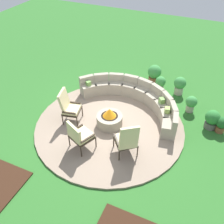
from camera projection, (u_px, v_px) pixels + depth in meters
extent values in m
plane|color=#2D6B28|center=(110.00, 126.00, 8.23)|extent=(24.00, 24.00, 0.00)
cylinder|color=gray|center=(110.00, 125.00, 8.21)|extent=(4.90, 4.90, 0.06)
cylinder|color=#9E937F|center=(110.00, 120.00, 8.07)|extent=(0.85, 0.85, 0.38)
cylinder|color=black|center=(109.00, 116.00, 7.97)|extent=(0.55, 0.55, 0.06)
cone|color=orange|center=(109.00, 112.00, 7.86)|extent=(0.44, 0.44, 0.28)
cube|color=#9E937F|center=(169.00, 129.00, 7.69)|extent=(0.54, 0.62, 0.46)
cube|color=#9E937F|center=(175.00, 121.00, 7.43)|extent=(0.25, 0.57, 0.28)
cube|color=#9E937F|center=(167.00, 118.00, 8.10)|extent=(0.65, 0.69, 0.46)
cube|color=#9E937F|center=(173.00, 109.00, 7.87)|extent=(0.39, 0.56, 0.28)
cube|color=#9E937F|center=(162.00, 108.00, 8.51)|extent=(0.70, 0.71, 0.46)
cube|color=#9E937F|center=(167.00, 98.00, 8.31)|extent=(0.49, 0.51, 0.28)
cube|color=#9E937F|center=(153.00, 100.00, 8.88)|extent=(0.70, 0.67, 0.46)
cube|color=#9E937F|center=(157.00, 90.00, 8.71)|extent=(0.55, 0.42, 0.28)
cube|color=#9E937F|center=(142.00, 93.00, 9.18)|extent=(0.65, 0.58, 0.46)
cube|color=#9E937F|center=(145.00, 83.00, 9.03)|extent=(0.57, 0.30, 0.28)
cube|color=#9E937F|center=(129.00, 89.00, 9.40)|extent=(0.55, 0.46, 0.46)
cube|color=#9E937F|center=(131.00, 79.00, 9.26)|extent=(0.55, 0.17, 0.28)
cube|color=#9E937F|center=(116.00, 87.00, 9.50)|extent=(0.65, 0.59, 0.46)
cube|color=#9E937F|center=(116.00, 77.00, 9.38)|extent=(0.57, 0.31, 0.28)
cube|color=#9E937F|center=(102.00, 87.00, 9.50)|extent=(0.70, 0.68, 0.46)
cube|color=#9E937F|center=(101.00, 77.00, 9.37)|extent=(0.55, 0.43, 0.28)
cube|color=#9E937F|center=(89.00, 90.00, 9.37)|extent=(0.70, 0.71, 0.46)
cube|color=#9E937F|center=(87.00, 79.00, 9.24)|extent=(0.48, 0.52, 0.28)
cube|color=#70A34C|center=(162.00, 101.00, 8.29)|extent=(0.23, 0.24, 0.18)
cube|color=#93B756|center=(167.00, 110.00, 7.90)|extent=(0.20, 0.22, 0.18)
cube|color=#70A34C|center=(89.00, 83.00, 9.14)|extent=(0.20, 0.21, 0.16)
cylinder|color=#2D2319|center=(82.00, 111.00, 8.42)|extent=(0.04, 0.04, 0.38)
cylinder|color=#2D2319|center=(77.00, 122.00, 7.99)|extent=(0.04, 0.04, 0.38)
cylinder|color=#2D2319|center=(69.00, 110.00, 8.50)|extent=(0.04, 0.04, 0.38)
cylinder|color=#2D2319|center=(63.00, 120.00, 8.07)|extent=(0.04, 0.04, 0.38)
cube|color=#2D2319|center=(72.00, 111.00, 8.11)|extent=(0.65, 0.70, 0.05)
cube|color=beige|center=(72.00, 109.00, 8.06)|extent=(0.60, 0.65, 0.09)
cube|color=beige|center=(64.00, 101.00, 7.90)|extent=(0.30, 0.61, 0.73)
cube|color=#2D2319|center=(74.00, 103.00, 8.23)|extent=(0.45, 0.15, 0.04)
cube|color=#2D2319|center=(69.00, 113.00, 7.82)|extent=(0.45, 0.15, 0.04)
cylinder|color=#2D2319|center=(84.00, 132.00, 7.63)|extent=(0.04, 0.04, 0.38)
cylinder|color=#2D2319|center=(96.00, 142.00, 7.30)|extent=(0.04, 0.04, 0.38)
cylinder|color=#2D2319|center=(69.00, 141.00, 7.34)|extent=(0.04, 0.04, 0.38)
cylinder|color=#2D2319|center=(81.00, 152.00, 7.01)|extent=(0.04, 0.04, 0.38)
cube|color=#2D2319|center=(82.00, 137.00, 7.18)|extent=(0.80, 0.78, 0.05)
cube|color=beige|center=(82.00, 135.00, 7.14)|extent=(0.73, 0.72, 0.09)
cube|color=beige|center=(74.00, 133.00, 6.85)|extent=(0.58, 0.33, 0.61)
cube|color=#2D2319|center=(76.00, 129.00, 7.25)|extent=(0.24, 0.48, 0.04)
cube|color=#2D2319|center=(88.00, 138.00, 6.94)|extent=(0.24, 0.48, 0.04)
cylinder|color=#2D2319|center=(114.00, 142.00, 7.32)|extent=(0.04, 0.04, 0.38)
cylinder|color=#2D2319|center=(131.00, 138.00, 7.43)|extent=(0.04, 0.04, 0.38)
cylinder|color=#2D2319|center=(119.00, 156.00, 6.90)|extent=(0.04, 0.04, 0.38)
cylinder|color=#2D2319|center=(137.00, 152.00, 7.02)|extent=(0.04, 0.04, 0.38)
cube|color=#2D2319|center=(126.00, 141.00, 7.03)|extent=(0.83, 0.83, 0.05)
cube|color=beige|center=(126.00, 140.00, 6.99)|extent=(0.76, 0.76, 0.09)
cube|color=beige|center=(129.00, 138.00, 6.60)|extent=(0.48, 0.47, 0.76)
cube|color=#2D2319|center=(117.00, 140.00, 6.89)|extent=(0.36, 0.42, 0.04)
cube|color=#2D2319|center=(134.00, 136.00, 7.00)|extent=(0.36, 0.42, 0.04)
cylinder|color=brown|center=(220.00, 129.00, 7.96)|extent=(0.29, 0.29, 0.21)
sphere|color=#236028|center=(222.00, 123.00, 7.80)|extent=(0.38, 0.38, 0.38)
cylinder|color=#A89E8E|center=(190.00, 108.00, 8.76)|extent=(0.28, 0.28, 0.26)
sphere|color=#3D8E42|center=(191.00, 102.00, 8.58)|extent=(0.40, 0.40, 0.40)
sphere|color=#E55638|center=(193.00, 100.00, 8.53)|extent=(0.13, 0.13, 0.13)
cylinder|color=brown|center=(154.00, 79.00, 10.29)|extent=(0.44, 0.44, 0.23)
sphere|color=#3D8E42|center=(155.00, 72.00, 10.06)|extent=(0.55, 0.55, 0.55)
cylinder|color=#605B56|center=(210.00, 125.00, 8.12)|extent=(0.39, 0.39, 0.21)
sphere|color=#2D7A33|center=(213.00, 117.00, 7.92)|extent=(0.48, 0.48, 0.48)
sphere|color=yellow|center=(215.00, 116.00, 7.84)|extent=(0.17, 0.17, 0.17)
cylinder|color=#A89E8E|center=(160.00, 87.00, 9.81)|extent=(0.29, 0.29, 0.23)
sphere|color=#3D8E42|center=(161.00, 82.00, 9.63)|extent=(0.40, 0.40, 0.40)
sphere|color=#DB337A|center=(162.00, 80.00, 9.57)|extent=(0.13, 0.13, 0.13)
cylinder|color=#A89E8E|center=(179.00, 90.00, 9.59)|extent=(0.33, 0.33, 0.30)
sphere|color=#3D8E42|center=(180.00, 83.00, 9.38)|extent=(0.46, 0.46, 0.46)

